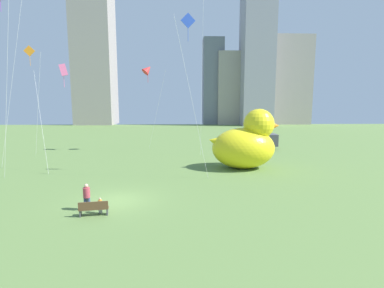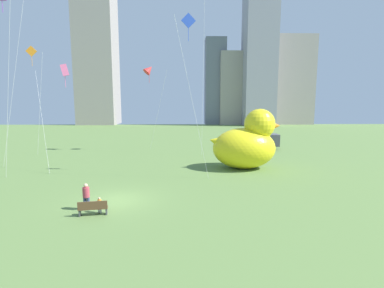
{
  "view_description": "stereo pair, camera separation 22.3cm",
  "coord_description": "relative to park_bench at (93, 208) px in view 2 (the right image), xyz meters",
  "views": [
    {
      "loc": [
        4.38,
        -18.88,
        6.56
      ],
      "look_at": [
        5.16,
        3.52,
        3.36
      ],
      "focal_mm": 26.99,
      "sensor_mm": 36.0,
      "label": 1
    },
    {
      "loc": [
        4.61,
        -18.89,
        6.56
      ],
      "look_at": [
        5.16,
        3.52,
        3.36
      ],
      "focal_mm": 26.99,
      "sensor_mm": 36.0,
      "label": 2
    }
  ],
  "objects": [
    {
      "name": "ground_plane",
      "position": [
        0.8,
        2.58,
        -0.48
      ],
      "size": [
        140.0,
        140.0,
        0.0
      ],
      "primitive_type": "plane",
      "color": "#5C7B3F"
    },
    {
      "name": "kite_blue",
      "position": [
        5.76,
        9.28,
        12.32
      ],
      "size": [
        2.9,
        1.84,
        14.13
      ],
      "color": "silver",
      "rests_on": "ground"
    },
    {
      "name": "kite_red",
      "position": [
        0.71,
        22.81,
        10.43
      ],
      "size": [
        3.3,
        3.2,
        11.71
      ],
      "color": "silver",
      "rests_on": "ground"
    },
    {
      "name": "giant_inflatable_duck",
      "position": [
        11.58,
        12.11,
        2.07
      ],
      "size": [
        7.22,
        4.63,
        5.99
      ],
      "color": "yellow",
      "rests_on": "ground"
    },
    {
      "name": "person_adult",
      "position": [
        -0.67,
        0.91,
        0.45
      ],
      "size": [
        0.41,
        0.41,
        1.68
      ],
      "color": "#38476B",
      "rests_on": "ground"
    },
    {
      "name": "person_child",
      "position": [
        0.26,
        0.42,
        0.05
      ],
      "size": [
        0.23,
        0.23,
        0.96
      ],
      "color": "silver",
      "rests_on": "ground"
    },
    {
      "name": "kite_orange",
      "position": [
        -12.81,
        19.68,
        11.55
      ],
      "size": [
        1.69,
        1.13,
        13.28
      ],
      "color": "silver",
      "rests_on": "ground"
    },
    {
      "name": "box_truck",
      "position": [
        15.68,
        24.53,
        0.97
      ],
      "size": [
        5.92,
        2.6,
        2.85
      ],
      "color": "#264CA5",
      "rests_on": "ground"
    },
    {
      "name": "park_bench",
      "position": [
        0.0,
        0.0,
        0.0
      ],
      "size": [
        1.72,
        0.71,
        0.9
      ],
      "color": "brown",
      "rests_on": "ground"
    },
    {
      "name": "city_skyline",
      "position": [
        11.06,
        73.52,
        15.92
      ],
      "size": [
        71.66,
        15.81,
        40.56
      ],
      "color": "#9E938C",
      "rests_on": "ground"
    },
    {
      "name": "kite_pink",
      "position": [
        -6.61,
        13.51,
        9.27
      ],
      "size": [
        3.73,
        3.93,
        10.43
      ],
      "color": "silver",
      "rests_on": "ground"
    }
  ]
}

